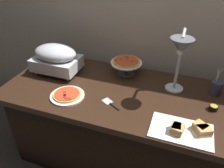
{
  "coord_description": "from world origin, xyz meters",
  "views": [
    {
      "loc": [
        0.41,
        -1.36,
        1.75
      ],
      "look_at": [
        -0.09,
        0.0,
        0.81
      ],
      "focal_mm": 35.18,
      "sensor_mm": 36.0,
      "label": 1
    }
  ],
  "objects": [
    {
      "name": "pizza_plate_center",
      "position": [
        -0.05,
        0.27,
        0.87
      ],
      "size": [
        0.27,
        0.27,
        0.14
      ],
      "color": "#595B60",
      "rests_on": "buffet_table"
    },
    {
      "name": "ground_plane",
      "position": [
        0.0,
        0.0,
        0.0
      ],
      "size": [
        8.0,
        8.0,
        0.0
      ],
      "primitive_type": "plane",
      "color": "#38332D"
    },
    {
      "name": "back_wall",
      "position": [
        0.0,
        0.5,
        1.2
      ],
      "size": [
        4.4,
        0.04,
        2.4
      ],
      "primitive_type": "cube",
      "color": "tan",
      "rests_on": "ground_plane"
    },
    {
      "name": "sandwich_platter",
      "position": [
        0.5,
        -0.29,
        0.78
      ],
      "size": [
        0.38,
        0.24,
        0.06
      ],
      "color": "white",
      "rests_on": "buffet_table"
    },
    {
      "name": "utensil_holder",
      "position": [
        0.68,
        0.21,
        0.82
      ],
      "size": [
        0.08,
        0.08,
        0.22
      ],
      "color": "#383347",
      "rests_on": "buffet_table"
    },
    {
      "name": "heat_lamp",
      "position": [
        0.38,
        0.03,
        1.15
      ],
      "size": [
        0.15,
        0.33,
        0.5
      ],
      "color": "#B7BABF",
      "rests_on": "buffet_table"
    },
    {
      "name": "sauce_cup_near",
      "position": [
        0.67,
        -0.0,
        0.78
      ],
      "size": [
        0.06,
        0.06,
        0.04
      ],
      "color": "black",
      "rests_on": "buffet_table"
    },
    {
      "name": "chafing_dish",
      "position": [
        -0.63,
        0.09,
        0.91
      ],
      "size": [
        0.4,
        0.27,
        0.26
      ],
      "color": "#B7BABF",
      "rests_on": "buffet_table"
    },
    {
      "name": "serving_spatula",
      "position": [
        -0.03,
        -0.18,
        0.76
      ],
      "size": [
        0.16,
        0.12,
        0.01
      ],
      "color": "#B7BABF",
      "rests_on": "buffet_table"
    },
    {
      "name": "buffet_table",
      "position": [
        0.0,
        0.0,
        0.39
      ],
      "size": [
        1.9,
        0.84,
        0.76
      ],
      "color": "black",
      "rests_on": "ground_plane"
    },
    {
      "name": "pizza_plate_front",
      "position": [
        -0.37,
        -0.21,
        0.77
      ],
      "size": [
        0.26,
        0.26,
        0.03
      ],
      "color": "white",
      "rests_on": "buffet_table"
    }
  ]
}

